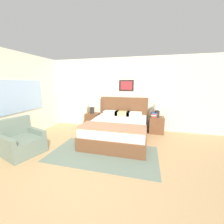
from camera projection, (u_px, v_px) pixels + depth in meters
name	position (u px, v px, depth m)	size (l,w,h in m)	color
ground_plane	(88.00, 174.00, 2.63)	(16.00, 16.00, 0.00)	tan
wall_back	(119.00, 94.00, 5.15)	(7.65, 0.09, 2.60)	beige
wall_left	(28.00, 96.00, 4.37)	(0.08, 5.31, 2.60)	beige
area_rug_main	(103.00, 154.00, 3.37)	(2.60, 1.40, 0.01)	slate
bed	(118.00, 129.00, 4.24)	(1.74, 2.13, 1.19)	brown
armchair	(22.00, 142.00, 3.37)	(0.99, 0.98, 0.86)	slate
nightstand_near_window	(92.00, 120.00, 5.32)	(0.48, 0.44, 0.57)	brown
nightstand_by_door	(156.00, 125.00, 4.75)	(0.48, 0.44, 0.57)	brown
table_lamp_near_window	(92.00, 106.00, 5.18)	(0.28, 0.28, 0.46)	#2D2823
table_lamp_by_door	(158.00, 108.00, 4.61)	(0.28, 0.28, 0.46)	#2D2823
book_thick_bottom	(154.00, 116.00, 4.67)	(0.19, 0.26, 0.04)	#B7332D
book_hardcover_middle	(154.00, 115.00, 4.66)	(0.21, 0.25, 0.03)	#4C7551
book_novel_upper	(154.00, 115.00, 4.66)	(0.20, 0.26, 0.03)	silver
book_slim_near_top	(154.00, 114.00, 4.65)	(0.23, 0.25, 0.03)	#B7332D
book_paperback_top	(154.00, 113.00, 4.65)	(0.20, 0.26, 0.03)	#335693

